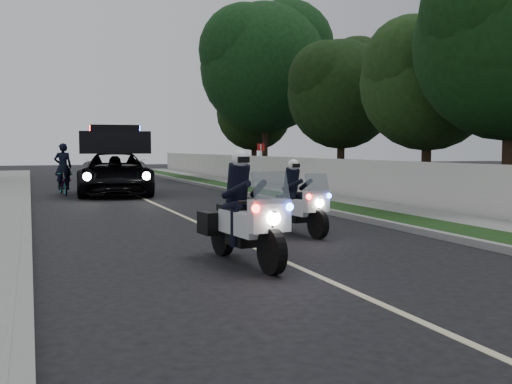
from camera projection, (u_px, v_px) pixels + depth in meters
ground at (264, 252)px, 10.94m from camera, size 120.00×120.00×0.00m
curb_right at (268, 199)px, 21.71m from camera, size 0.20×60.00×0.15m
grass_verge at (285, 198)px, 21.96m from camera, size 1.20×60.00×0.16m
sidewalk_right at (317, 197)px, 22.42m from camera, size 1.40×60.00×0.16m
property_wall at (340, 179)px, 22.73m from camera, size 0.22×60.00×1.50m
curb_left at (28, 206)px, 18.80m from camera, size 0.20×60.00×0.15m
lane_marking at (156, 204)px, 20.26m from camera, size 0.12×50.00×0.01m
police_moto_left at (244, 264)px, 9.86m from camera, size 1.02×2.30×1.90m
police_moto_right at (296, 234)px, 13.31m from camera, size 0.96×2.05×1.68m
police_suv at (116, 195)px, 24.51m from camera, size 3.58×6.51×3.02m
bicycle at (64, 195)px, 24.46m from camera, size 0.79×1.79×0.91m
cyclist at (64, 195)px, 24.46m from camera, size 0.70×0.47×1.91m
sign_post at (261, 189)px, 27.57m from camera, size 0.45×0.45×2.19m
tree_right_a at (506, 210)px, 18.54m from camera, size 6.75×6.75×9.88m
tree_right_b at (425, 199)px, 22.43m from camera, size 5.14×5.14×8.41m
tree_right_c at (340, 188)px, 28.78m from camera, size 6.04×6.04×8.69m
tree_right_d at (265, 179)px, 36.78m from camera, size 7.96×7.96×13.17m
tree_right_e at (254, 177)px, 39.17m from camera, size 6.51×6.51×8.17m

